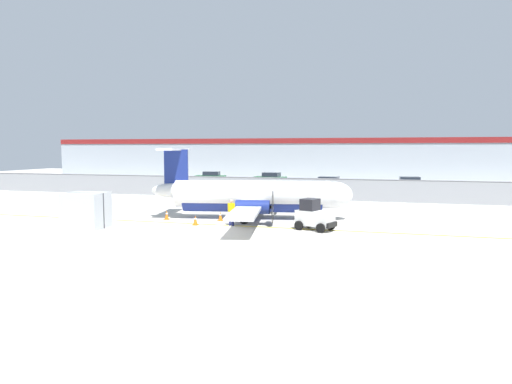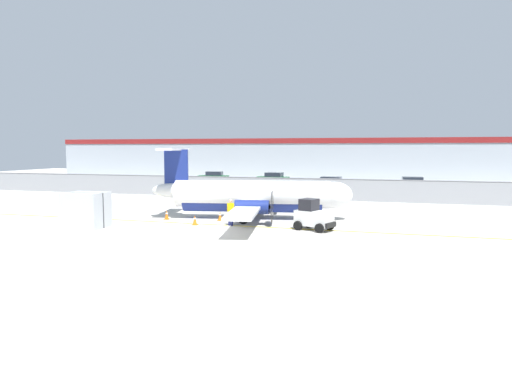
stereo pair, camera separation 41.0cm
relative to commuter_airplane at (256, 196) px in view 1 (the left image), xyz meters
The scene contains 16 objects.
ground_plane 3.73m from the commuter_airplane, 113.41° to the right, with size 140.00×140.00×0.01m.
perimeter_fence 12.98m from the commuter_airplane, 95.93° to the left, with size 98.00×0.10×2.10m.
parking_lot_strip 24.49m from the commuter_airplane, 93.14° to the left, with size 98.00×17.00×0.12m.
background_building 42.95m from the commuter_airplane, 91.79° to the left, with size 91.00×8.10×6.50m.
commuter_airplane is the anchor object (origin of this frame).
baggage_tug 5.64m from the commuter_airplane, 35.30° to the right, with size 2.57×2.06×1.88m.
ground_crew_worker 3.30m from the commuter_airplane, 103.18° to the right, with size 0.55×0.42×1.70m.
cargo_container 11.13m from the commuter_airplane, 145.35° to the right, with size 2.50×2.12×2.20m.
traffic_cone_near_left 4.85m from the commuter_airplane, 130.82° to the right, with size 0.36×0.36×0.64m.
traffic_cone_near_right 2.85m from the commuter_airplane, 146.39° to the right, with size 0.36×0.36×0.64m.
traffic_cone_far_left 6.33m from the commuter_airplane, 161.91° to the right, with size 0.36×0.36×0.64m.
traffic_cone_far_right 4.20m from the commuter_airplane, 25.80° to the right, with size 0.36×0.36×0.64m.
parked_car_0 33.07m from the commuter_airplane, 116.59° to the left, with size 4.38×2.41×1.58m.
parked_car_1 29.91m from the commuter_airplane, 101.69° to the left, with size 4.35×2.33×1.58m.
parked_car_2 22.26m from the commuter_airplane, 83.08° to the left, with size 4.32×2.25×1.58m.
parked_car_3 26.96m from the commuter_airplane, 64.96° to the left, with size 4.30×2.20×1.58m.
Camera 1 is at (9.80, -25.35, 4.92)m, focal length 32.00 mm.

